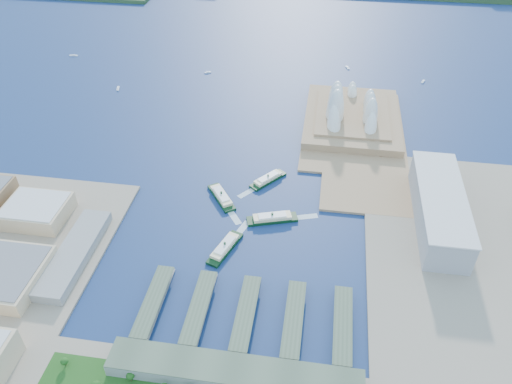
% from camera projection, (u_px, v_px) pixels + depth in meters
% --- Properties ---
extents(ground, '(3000.00, 3000.00, 0.00)m').
position_uv_depth(ground, '(245.00, 256.00, 499.53)').
color(ground, '#10224D').
rests_on(ground, ground).
extents(east_land, '(240.00, 500.00, 3.00)m').
position_uv_depth(east_land, '(508.00, 326.00, 431.36)').
color(east_land, gray).
rests_on(east_land, ground).
extents(peninsula, '(135.00, 220.00, 3.00)m').
position_uv_depth(peninsula, '(353.00, 129.00, 687.43)').
color(peninsula, '#9E7B56').
rests_on(peninsula, ground).
extents(opera_house, '(134.00, 180.00, 58.00)m').
position_uv_depth(opera_house, '(354.00, 102.00, 684.31)').
color(opera_house, white).
rests_on(opera_house, peninsula).
extents(toaster_building, '(45.00, 155.00, 35.00)m').
position_uv_depth(toaster_building, '(439.00, 208.00, 525.71)').
color(toaster_building, '#94949A').
rests_on(toaster_building, east_land).
extents(ferry_wharves, '(184.00, 90.00, 9.30)m').
position_uv_depth(ferry_wharves, '(246.00, 314.00, 436.84)').
color(ferry_wharves, '#465641').
rests_on(ferry_wharves, ground).
extents(terminal_building, '(200.00, 28.00, 12.00)m').
position_uv_depth(terminal_building, '(234.00, 373.00, 387.51)').
color(terminal_building, gray).
rests_on(terminal_building, south_land).
extents(ferry_a, '(40.93, 50.94, 9.95)m').
position_uv_depth(ferry_a, '(221.00, 195.00, 567.48)').
color(ferry_a, black).
rests_on(ferry_a, ground).
extents(ferry_b, '(41.23, 46.73, 9.43)m').
position_uv_depth(ferry_b, '(268.00, 178.00, 593.88)').
color(ferry_b, black).
rests_on(ferry_b, ground).
extents(ferry_c, '(30.02, 54.12, 9.96)m').
position_uv_depth(ferry_c, '(225.00, 246.00, 503.02)').
color(ferry_c, black).
rests_on(ferry_c, ground).
extents(ferry_d, '(56.49, 29.91, 10.37)m').
position_uv_depth(ferry_d, '(272.00, 217.00, 538.05)').
color(ferry_d, black).
rests_on(ferry_d, ground).
extents(boat_a, '(7.19, 14.48, 2.71)m').
position_uv_depth(boat_a, '(118.00, 88.00, 784.71)').
color(boat_a, white).
rests_on(boat_a, ground).
extents(boat_b, '(10.62, 8.17, 2.75)m').
position_uv_depth(boat_b, '(208.00, 72.00, 830.69)').
color(boat_b, white).
rests_on(boat_b, ground).
extents(boat_c, '(7.32, 11.90, 2.58)m').
position_uv_depth(boat_c, '(423.00, 81.00, 804.05)').
color(boat_c, white).
rests_on(boat_c, ground).
extents(boat_d, '(15.03, 4.59, 2.50)m').
position_uv_depth(boat_d, '(74.00, 55.00, 885.59)').
color(boat_d, white).
rests_on(boat_d, ground).
extents(boat_e, '(7.59, 11.94, 2.80)m').
position_uv_depth(boat_e, '(347.00, 67.00, 845.26)').
color(boat_e, white).
rests_on(boat_e, ground).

